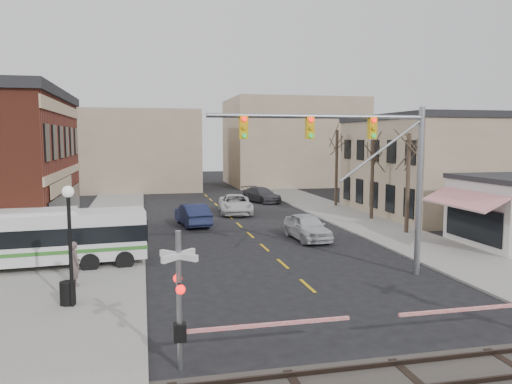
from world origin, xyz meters
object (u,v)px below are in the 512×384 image
rr_crossing_west (195,301)px  car_a (307,227)px  traffic_signal_mast (365,155)px  pedestrian_near (75,264)px  pedestrian_far (73,247)px  car_d (262,195)px  car_c (235,204)px  car_b (193,215)px  trash_bin (68,293)px  transit_bus (31,238)px  street_lamp (69,222)px

rr_crossing_west → car_a: (8.96, 16.60, -1.14)m
traffic_signal_mast → pedestrian_near: 13.82m
rr_crossing_west → pedestrian_far: rr_crossing_west is taller
car_a → traffic_signal_mast: bearing=-94.9°
pedestrian_far → car_d: bearing=9.7°
car_c → pedestrian_near: (-10.79, -19.85, 0.28)m
car_b → rr_crossing_west: bearing=76.3°
trash_bin → car_d: bearing=63.4°
transit_bus → rr_crossing_west: rr_crossing_west is taller
pedestrian_near → traffic_signal_mast: bearing=-119.7°
car_b → car_d: bearing=-132.1°
pedestrian_far → rr_crossing_west: bearing=-115.2°
rr_crossing_west → car_d: size_ratio=1.08×
street_lamp → car_b: bearing=70.1°
car_b → pedestrian_near: (-6.56, -14.65, 0.26)m
traffic_signal_mast → pedestrian_near: (-12.95, 1.28, -4.65)m
traffic_signal_mast → car_a: traffic_signal_mast is taller
traffic_signal_mast → street_lamp: size_ratio=2.21×
car_a → pedestrian_far: (-13.95, -3.12, 0.03)m
pedestrian_near → car_c: bearing=-52.6°
rr_crossing_west → pedestrian_near: size_ratio=2.86×
car_a → pedestrian_far: size_ratio=3.28×
traffic_signal_mast → pedestrian_far: (-13.62, 5.95, -4.89)m
car_a → pedestrian_near: (-13.28, -7.79, 0.27)m
car_c → traffic_signal_mast: bearing=-78.0°
car_b → car_d: (8.29, 12.33, -0.08)m
car_a → pedestrian_far: car_a is taller
transit_bus → car_b: size_ratio=2.22×
car_d → pedestrian_far: size_ratio=3.47×
car_b → pedestrian_near: size_ratio=2.59×
traffic_signal_mast → pedestrian_near: size_ratio=5.23×
traffic_signal_mast → car_a: bearing=87.9°
street_lamp → car_c: (10.56, 22.70, -2.59)m
traffic_signal_mast → rr_crossing_west: size_ratio=1.83×
car_a → trash_bin: bearing=-144.8°
trash_bin → car_d: 33.05m
car_b → car_c: car_b is taller
car_a → car_b: 9.61m
trash_bin → car_a: size_ratio=0.18×
car_d → traffic_signal_mast: bearing=-114.0°
street_lamp → pedestrian_near: street_lamp is taller
rr_crossing_west → street_lamp: bearing=124.4°
street_lamp → car_c: 25.17m
street_lamp → pedestrian_far: bearing=96.9°
car_b → car_d: car_b is taller
transit_bus → car_c: 21.01m
rr_crossing_west → pedestrian_near: 9.85m
pedestrian_far → car_b: bearing=8.6°
rr_crossing_west → car_c: size_ratio=0.95×
car_a → pedestrian_far: 14.30m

